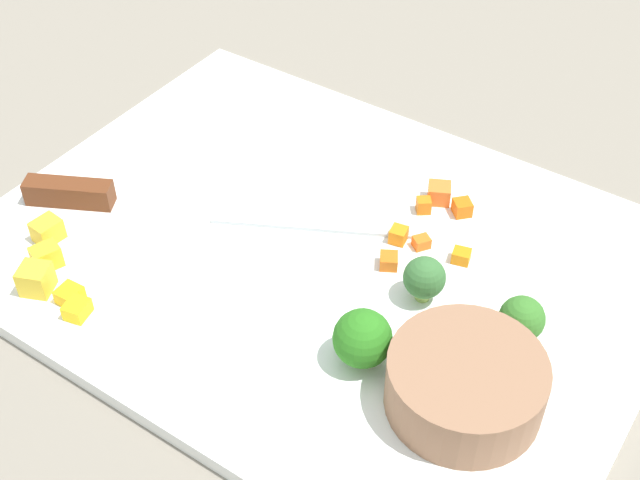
{
  "coord_description": "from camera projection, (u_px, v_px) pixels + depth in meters",
  "views": [
    {
      "loc": [
        -0.25,
        0.37,
        0.44
      ],
      "look_at": [
        0.0,
        0.0,
        0.02
      ],
      "focal_mm": 47.95,
      "sensor_mm": 36.0,
      "label": 1
    }
  ],
  "objects": [
    {
      "name": "broccoli_floret_0",
      "position": [
        363.0,
        339.0,
        0.53
      ],
      "size": [
        0.04,
        0.04,
        0.04
      ],
      "color": "#8EAE59",
      "rests_on": "cutting_board"
    },
    {
      "name": "pepper_dice_1",
      "position": [
        46.0,
        257.0,
        0.6
      ],
      "size": [
        0.02,
        0.02,
        0.02
      ],
      "primitive_type": "cube",
      "rotation": [
        0.0,
        0.0,
        1.21
      ],
      "color": "yellow",
      "rests_on": "cutting_board"
    },
    {
      "name": "pepper_dice_0",
      "position": [
        77.0,
        309.0,
        0.57
      ],
      "size": [
        0.02,
        0.02,
        0.01
      ],
      "primitive_type": "cube",
      "rotation": [
        0.0,
        0.0,
        1.79
      ],
      "color": "yellow",
      "rests_on": "cutting_board"
    },
    {
      "name": "broccoli_floret_1",
      "position": [
        421.0,
        282.0,
        0.57
      ],
      "size": [
        0.03,
        0.03,
        0.03
      ],
      "color": "#92B654",
      "rests_on": "cutting_board"
    },
    {
      "name": "ground_plane",
      "position": [
        320.0,
        262.0,
        0.62
      ],
      "size": [
        4.0,
        4.0,
        0.0
      ],
      "primitive_type": "plane",
      "color": "gray"
    },
    {
      "name": "chef_knife",
      "position": [
        149.0,
        201.0,
        0.65
      ],
      "size": [
        0.28,
        0.16,
        0.02
      ],
      "rotation": [
        0.0,
        0.0,
        3.62
      ],
      "color": "silver",
      "rests_on": "cutting_board"
    },
    {
      "name": "pepper_dice_2",
      "position": [
        36.0,
        279.0,
        0.58
      ],
      "size": [
        0.03,
        0.03,
        0.02
      ],
      "primitive_type": "cube",
      "rotation": [
        0.0,
        0.0,
        1.98
      ],
      "color": "yellow",
      "rests_on": "cutting_board"
    },
    {
      "name": "carrot_dice_2",
      "position": [
        399.0,
        235.0,
        0.62
      ],
      "size": [
        0.01,
        0.01,
        0.01
      ],
      "primitive_type": "cube",
      "rotation": [
        0.0,
        0.0,
        1.75
      ],
      "color": "orange",
      "rests_on": "cutting_board"
    },
    {
      "name": "cutting_board",
      "position": [
        320.0,
        256.0,
        0.62
      ],
      "size": [
        0.47,
        0.36,
        0.01
      ],
      "primitive_type": "cube",
      "color": "white",
      "rests_on": "ground_plane"
    },
    {
      "name": "broccoli_floret_2",
      "position": [
        522.0,
        320.0,
        0.54
      ],
      "size": [
        0.03,
        0.03,
        0.04
      ],
      "color": "#8CB45B",
      "rests_on": "cutting_board"
    },
    {
      "name": "carrot_dice_4",
      "position": [
        461.0,
        256.0,
        0.6
      ],
      "size": [
        0.01,
        0.01,
        0.01
      ],
      "primitive_type": "cube",
      "rotation": [
        0.0,
        0.0,
        1.83
      ],
      "color": "orange",
      "rests_on": "cutting_board"
    },
    {
      "name": "pepper_dice_3",
      "position": [
        70.0,
        295.0,
        0.58
      ],
      "size": [
        0.02,
        0.02,
        0.01
      ],
      "primitive_type": "cube",
      "rotation": [
        0.0,
        0.0,
        1.63
      ],
      "color": "yellow",
      "rests_on": "cutting_board"
    },
    {
      "name": "prep_bowl",
      "position": [
        465.0,
        384.0,
        0.51
      ],
      "size": [
        0.1,
        0.1,
        0.04
      ],
      "primitive_type": "cylinder",
      "color": "#8E6449",
      "rests_on": "cutting_board"
    },
    {
      "name": "carrot_dice_0",
      "position": [
        462.0,
        208.0,
        0.64
      ],
      "size": [
        0.02,
        0.02,
        0.01
      ],
      "primitive_type": "cube",
      "rotation": [
        0.0,
        0.0,
        0.81
      ],
      "color": "orange",
      "rests_on": "cutting_board"
    },
    {
      "name": "carrot_dice_6",
      "position": [
        424.0,
        205.0,
        0.64
      ],
      "size": [
        0.01,
        0.01,
        0.01
      ],
      "primitive_type": "cube",
      "rotation": [
        0.0,
        0.0,
        2.22
      ],
      "color": "orange",
      "rests_on": "cutting_board"
    },
    {
      "name": "carrot_dice_1",
      "position": [
        421.0,
        242.0,
        0.62
      ],
      "size": [
        0.01,
        0.01,
        0.01
      ],
      "primitive_type": "cube",
      "rotation": [
        0.0,
        0.0,
        2.54
      ],
      "color": "orange",
      "rests_on": "cutting_board"
    },
    {
      "name": "pepper_dice_4",
      "position": [
        47.0,
        230.0,
        0.62
      ],
      "size": [
        0.02,
        0.02,
        0.02
      ],
      "primitive_type": "cube",
      "rotation": [
        0.0,
        0.0,
        1.46
      ],
      "color": "yellow",
      "rests_on": "cutting_board"
    },
    {
      "name": "carrot_dice_5",
      "position": [
        389.0,
        261.0,
        0.6
      ],
      "size": [
        0.02,
        0.02,
        0.01
      ],
      "primitive_type": "cube",
      "rotation": [
        0.0,
        0.0,
        0.52
      ],
      "color": "orange",
      "rests_on": "cutting_board"
    },
    {
      "name": "carrot_dice_3",
      "position": [
        439.0,
        193.0,
        0.65
      ],
      "size": [
        0.02,
        0.02,
        0.01
      ],
      "primitive_type": "cube",
      "rotation": [
        0.0,
        0.0,
        2.04
      ],
      "color": "orange",
      "rests_on": "cutting_board"
    }
  ]
}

